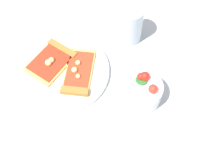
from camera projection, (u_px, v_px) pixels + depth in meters
ground_plane at (60, 76)px, 0.79m from camera, size 2.40×2.40×0.00m
plate at (63, 72)px, 0.79m from camera, size 0.27×0.27×0.01m
pizza_slice_near at (52, 60)px, 0.79m from camera, size 0.11×0.14×0.03m
pizza_slice_far at (78, 74)px, 0.77m from camera, size 0.15×0.17×0.02m
salad_bowl at (143, 91)px, 0.72m from camera, size 0.11×0.11×0.09m
soda_glass at (130, 25)px, 0.81m from camera, size 0.07×0.07×0.12m
paper_napkin at (115, 166)px, 0.66m from camera, size 0.19×0.19×0.00m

